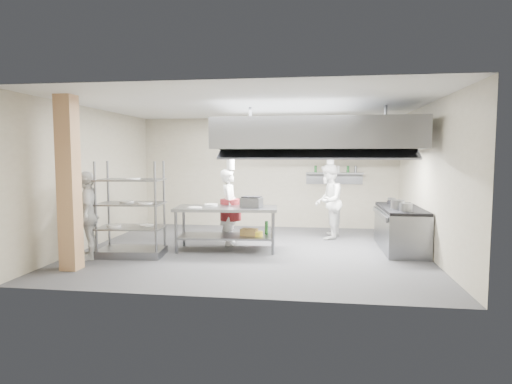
# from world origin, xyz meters

# --- Properties ---
(floor) EXTENTS (7.00, 7.00, 0.00)m
(floor) POSITION_xyz_m (0.00, 0.00, 0.00)
(floor) COLOR #323234
(floor) RESTS_ON ground
(ceiling) EXTENTS (7.00, 7.00, 0.00)m
(ceiling) POSITION_xyz_m (0.00, 0.00, 3.00)
(ceiling) COLOR silver
(ceiling) RESTS_ON wall_back
(wall_back) EXTENTS (7.00, 0.00, 7.00)m
(wall_back) POSITION_xyz_m (0.00, 3.00, 1.50)
(wall_back) COLOR #9F957F
(wall_back) RESTS_ON ground
(wall_left) EXTENTS (0.00, 6.00, 6.00)m
(wall_left) POSITION_xyz_m (-3.50, 0.00, 1.50)
(wall_left) COLOR #9F957F
(wall_left) RESTS_ON ground
(wall_right) EXTENTS (0.00, 6.00, 6.00)m
(wall_right) POSITION_xyz_m (3.50, 0.00, 1.50)
(wall_right) COLOR #9F957F
(wall_right) RESTS_ON ground
(column) EXTENTS (0.30, 0.30, 3.00)m
(column) POSITION_xyz_m (-2.90, -1.90, 1.50)
(column) COLOR tan
(column) RESTS_ON floor
(exhaust_hood) EXTENTS (4.00, 2.50, 0.60)m
(exhaust_hood) POSITION_xyz_m (1.30, 0.40, 2.40)
(exhaust_hood) COLOR gray
(exhaust_hood) RESTS_ON ceiling
(hood_strip_a) EXTENTS (1.60, 0.12, 0.04)m
(hood_strip_a) POSITION_xyz_m (0.40, 0.40, 2.08)
(hood_strip_a) COLOR white
(hood_strip_a) RESTS_ON exhaust_hood
(hood_strip_b) EXTENTS (1.60, 0.12, 0.04)m
(hood_strip_b) POSITION_xyz_m (2.20, 0.40, 2.08)
(hood_strip_b) COLOR white
(hood_strip_b) RESTS_ON exhaust_hood
(wall_shelf) EXTENTS (1.50, 0.28, 0.04)m
(wall_shelf) POSITION_xyz_m (1.80, 2.84, 1.50)
(wall_shelf) COLOR gray
(wall_shelf) RESTS_ON wall_back
(island) EXTENTS (2.18, 1.06, 0.91)m
(island) POSITION_xyz_m (-0.54, -0.06, 0.46)
(island) COLOR slate
(island) RESTS_ON floor
(island_worktop) EXTENTS (2.18, 1.06, 0.06)m
(island_worktop) POSITION_xyz_m (-0.54, -0.06, 0.88)
(island_worktop) COLOR gray
(island_worktop) RESTS_ON island
(island_undershelf) EXTENTS (2.00, 0.96, 0.04)m
(island_undershelf) POSITION_xyz_m (-0.54, -0.06, 0.30)
(island_undershelf) COLOR slate
(island_undershelf) RESTS_ON island
(pass_rack) EXTENTS (1.31, 0.83, 1.87)m
(pass_rack) POSITION_xyz_m (-2.28, -0.81, 0.93)
(pass_rack) COLOR slate
(pass_rack) RESTS_ON floor
(cooking_range) EXTENTS (0.80, 2.00, 0.84)m
(cooking_range) POSITION_xyz_m (3.08, 0.50, 0.42)
(cooking_range) COLOR slate
(cooking_range) RESTS_ON floor
(range_top) EXTENTS (0.78, 1.96, 0.06)m
(range_top) POSITION_xyz_m (3.08, 0.50, 0.87)
(range_top) COLOR black
(range_top) RESTS_ON cooking_range
(chef_head) EXTENTS (0.47, 0.65, 1.67)m
(chef_head) POSITION_xyz_m (-0.59, 0.53, 0.84)
(chef_head) COLOR silver
(chef_head) RESTS_ON floor
(chef_line) EXTENTS (0.83, 0.98, 1.78)m
(chef_line) POSITION_xyz_m (1.60, 1.50, 0.89)
(chef_line) COLOR silver
(chef_line) RESTS_ON floor
(chef_plating) EXTENTS (0.75, 1.07, 1.69)m
(chef_plating) POSITION_xyz_m (-3.00, -1.13, 0.84)
(chef_plating) COLOR white
(chef_plating) RESTS_ON floor
(griddle) EXTENTS (0.46, 0.39, 0.20)m
(griddle) POSITION_xyz_m (-0.01, -0.04, 1.01)
(griddle) COLOR slate
(griddle) RESTS_ON island_worktop
(wicker_basket) EXTENTS (0.36, 0.27, 0.14)m
(wicker_basket) POSITION_xyz_m (-0.06, -0.06, 0.39)
(wicker_basket) COLOR olive
(wicker_basket) RESTS_ON island_undershelf
(stockpot) EXTENTS (0.27, 0.27, 0.19)m
(stockpot) POSITION_xyz_m (2.94, 0.13, 0.99)
(stockpot) COLOR slate
(stockpot) RESTS_ON range_top
(plate_stack) EXTENTS (0.28, 0.28, 0.05)m
(plate_stack) POSITION_xyz_m (-2.28, -0.81, 0.60)
(plate_stack) COLOR white
(plate_stack) RESTS_ON pass_rack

